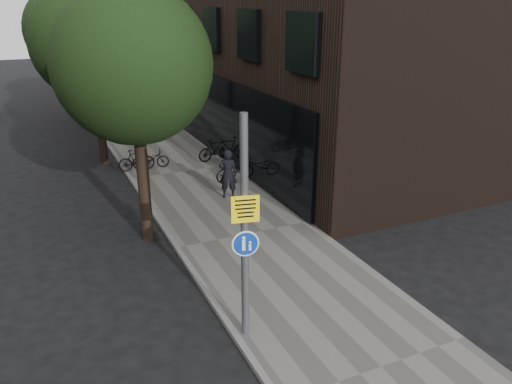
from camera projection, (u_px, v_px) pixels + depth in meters
ground at (291, 292)px, 12.75m from camera, size 120.00×120.00×0.00m
sidewalk at (184, 172)px, 21.29m from camera, size 4.50×60.00×0.12m
curb_edge at (131, 180)px, 20.41m from camera, size 0.15×60.00×0.13m
street_tree_near at (135, 71)px, 13.84m from camera, size 4.40×4.40×7.50m
street_tree_mid at (93, 46)px, 21.04m from camera, size 5.00×5.00×7.80m
street_tree_far at (71, 33)px, 28.66m from camera, size 5.00×5.00×7.80m
signpost at (245, 231)px, 10.11m from camera, size 0.56×0.16×4.91m
pedestrian at (228, 174)px, 18.16m from camera, size 0.79×0.67×1.83m
parked_bike_facade_near at (234, 170)px, 20.06m from camera, size 1.75×0.84×0.88m
parked_bike_facade_far at (215, 149)px, 22.51m from camera, size 1.75×0.74×1.02m
parked_bike_curb_near at (151, 159)px, 21.51m from camera, size 1.63×0.79×0.82m
parked_bike_curb_far at (137, 160)px, 21.20m from camera, size 1.56×0.52×0.92m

